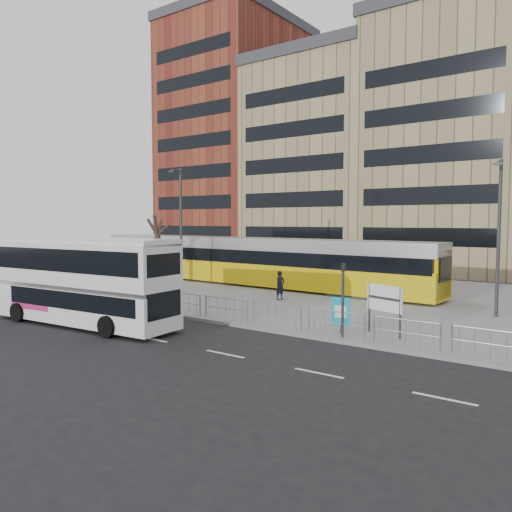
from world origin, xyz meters
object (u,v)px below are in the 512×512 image
Objects in this scene: lamp_post_west at (181,223)px; ad_panel at (341,312)px; tram at (244,261)px; pedestrian at (280,285)px; traffic_light_west at (175,274)px; lamp_post_east at (499,231)px; traffic_light_east at (343,290)px; bare_tree at (157,214)px; double_decker_bus at (82,278)px; station_sign at (384,301)px.

ad_panel is at bearing -22.28° from lamp_post_west.
pedestrian is at bearing -33.98° from tram.
traffic_light_west is (3.82, -11.13, 0.18)m from tram.
tram is 18.77m from lamp_post_east.
tram is 8.16m from pedestrian.
ad_panel is (13.66, -10.88, -0.89)m from tram.
lamp_post_east is at bearing 75.12° from traffic_light_east.
ad_panel is 0.50× the size of traffic_light_west.
tram reaches higher than ad_panel.
traffic_light_west reaches higher than ad_panel.
lamp_post_west is (-16.61, 7.32, 2.72)m from traffic_light_east.
double_decker_bus is at bearing -57.67° from bare_tree.
double_decker_bus is 3.43× the size of traffic_light_west.
lamp_post_east is (3.01, 7.25, 2.84)m from station_sign.
tram is 18.23m from traffic_light_east.
traffic_light_west is at bearing -68.61° from tram.
station_sign is at bearing -107.75° from pedestrian.
traffic_light_west and traffic_light_east have the same top height.
double_decker_bus is 11.97m from pedestrian.
bare_tree is at bearing 146.22° from traffic_light_west.
double_decker_bus is 5.07m from traffic_light_west.
traffic_light_east reaches higher than ad_panel.
traffic_light_east is at bearing -69.71° from ad_panel.
pedestrian is 0.58× the size of traffic_light_west.
tram is 17.49m from ad_panel.
tram is 9.82× the size of traffic_light_east.
pedestrian is (3.96, 11.23, -1.22)m from double_decker_bus.
traffic_light_east is at bearing -118.14° from pedestrian.
bare_tree is at bearing -135.13° from tram.
double_decker_bus is 13.10m from lamp_post_west.
pedestrian is (-7.14, 6.07, -0.02)m from ad_panel.
lamp_post_west is (-16.18, 6.63, 3.79)m from ad_panel.
double_decker_bus reaches higher than ad_panel.
double_decker_bus reaches higher than pedestrian.
pedestrian is 12.20m from bare_tree.
ad_panel is at bearing 20.50° from double_decker_bus.
traffic_light_east is 0.36× the size of lamp_post_west.
ad_panel is 0.20× the size of bare_tree.
tram is 3.98× the size of bare_tree.
station_sign is at bearing 20.11° from double_decker_bus.
bare_tree is at bearing -176.42° from lamp_post_east.
traffic_light_west is 11.47m from bare_tree.
lamp_post_east is (11.84, 1.87, 3.43)m from pedestrian.
lamp_post_west is (-9.05, 0.56, 3.81)m from pedestrian.
bare_tree is (-7.37, 11.65, 3.26)m from double_decker_bus.
ad_panel is at bearing -19.34° from bare_tree.
traffic_light_east is at bearing -116.38° from lamp_post_east.
traffic_light_east is (-1.27, -1.37, 0.49)m from station_sign.
bare_tree is at bearing -176.60° from station_sign.
tram is 17.07× the size of pedestrian.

